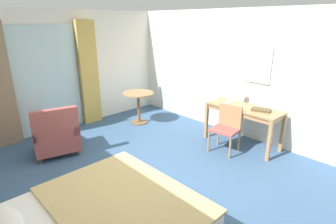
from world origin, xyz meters
TOP-DOWN VIEW (x-y plane):
  - ground at (0.00, 0.00)m, footprint 5.62×6.54m
  - wall_back at (0.00, 3.01)m, footprint 5.22×0.12m
  - wall_right at (2.55, 0.00)m, footprint 0.12×6.14m
  - balcony_glass_door at (-0.30, 2.93)m, footprint 1.38×0.02m
  - curtain_panel_right at (0.61, 2.83)m, footprint 0.43×0.10m
  - writing_desk at (2.10, -0.32)m, footprint 0.56×1.43m
  - desk_chair at (1.67, -0.25)m, footprint 0.47×0.52m
  - desk_lamp at (2.16, -0.03)m, footprint 0.18×0.27m
  - closed_book at (2.12, -0.65)m, footprint 0.28×0.37m
  - armchair_by_window at (-0.69, 1.75)m, footprint 0.89×0.84m
  - round_cafe_table at (1.36, 2.00)m, footprint 0.71×0.71m
  - wall_mirror at (2.47, -0.32)m, footprint 0.02×0.53m

SIDE VIEW (x-z plane):
  - ground at x=0.00m, z-range -0.10..0.00m
  - armchair_by_window at x=-0.69m, z-range -0.10..0.83m
  - desk_chair at x=1.67m, z-range 0.06..0.92m
  - round_cafe_table at x=1.36m, z-range 0.18..0.92m
  - writing_desk at x=2.10m, z-range 0.29..1.06m
  - closed_book at x=2.12m, z-range 0.77..0.81m
  - desk_lamp at x=2.16m, z-range 0.84..1.30m
  - balcony_glass_door at x=-0.30m, z-range 0.00..2.25m
  - curtain_panel_right at x=0.61m, z-range 0.00..2.34m
  - wall_back at x=0.00m, z-range 0.00..2.55m
  - wall_right at x=2.55m, z-range 0.00..2.55m
  - wall_mirror at x=2.47m, z-range 1.18..1.88m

